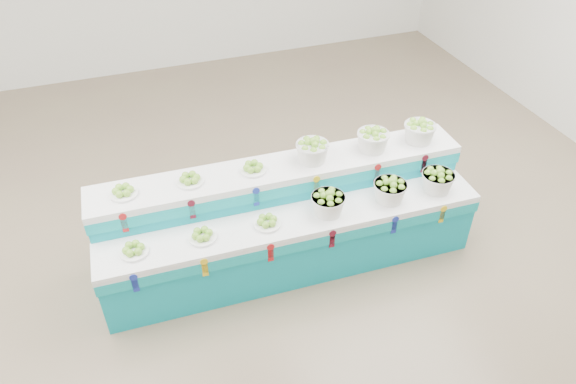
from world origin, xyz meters
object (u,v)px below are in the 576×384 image
(display_stand, at_px, (288,220))
(basket_lower_left, at_px, (328,203))
(plate_upper_mid, at_px, (190,179))
(basket_upper_right, at_px, (420,131))

(display_stand, bearing_deg, basket_lower_left, -35.59)
(plate_upper_mid, xyz_separation_m, basket_upper_right, (2.38, -0.07, 0.07))
(display_stand, distance_m, basket_lower_left, 0.52)
(plate_upper_mid, bearing_deg, basket_lower_left, -22.76)
(display_stand, relative_size, basket_lower_left, 11.53)
(plate_upper_mid, height_order, basket_upper_right, basket_upper_right)
(basket_lower_left, height_order, basket_upper_right, basket_upper_right)
(basket_lower_left, xyz_separation_m, basket_upper_right, (1.19, 0.43, 0.30))
(display_stand, distance_m, basket_upper_right, 1.64)
(basket_upper_right, bearing_deg, display_stand, -172.96)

